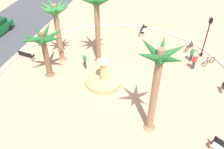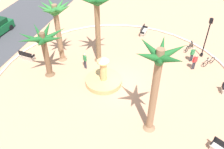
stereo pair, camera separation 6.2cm
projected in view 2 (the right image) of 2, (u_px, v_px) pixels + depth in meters
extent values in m
plane|color=tan|center=(116.00, 83.00, 21.78)|extent=(80.00, 80.00, 0.00)
torus|color=silver|center=(116.00, 82.00, 21.71)|extent=(22.13, 22.13, 0.20)
cylinder|color=tan|center=(104.00, 81.00, 21.66)|extent=(3.28, 3.28, 0.45)
cylinder|color=teal|center=(104.00, 81.00, 21.68)|extent=(2.88, 2.88, 0.34)
cylinder|color=tan|center=(103.00, 71.00, 20.92)|extent=(0.59, 0.59, 1.89)
cylinder|color=#E0B370|center=(103.00, 61.00, 20.29)|extent=(1.05, 1.05, 0.12)
cylinder|color=brown|center=(98.00, 30.00, 22.42)|extent=(0.48, 0.48, 6.80)
cone|color=brown|center=(99.00, 58.00, 24.41)|extent=(0.91, 0.91, 0.50)
cone|color=#1E6028|center=(88.00, 1.00, 20.13)|extent=(1.84, 1.66, 1.23)
cone|color=#1E6028|center=(92.00, 1.00, 19.80)|extent=(1.97, 0.70, 1.08)
cone|color=#1E6028|center=(100.00, 2.00, 19.88)|extent=(1.84, 1.66, 1.24)
cone|color=#1E6028|center=(105.00, 0.00, 20.29)|extent=(0.71, 1.95, 1.31)
cylinder|color=brown|center=(46.00, 55.00, 21.35)|extent=(0.50, 0.50, 4.42)
cone|color=brown|center=(50.00, 72.00, 22.59)|extent=(0.94, 0.94, 0.50)
cone|color=#1E6028|center=(47.00, 30.00, 20.92)|extent=(2.24, 0.85, 1.12)
cone|color=#1E6028|center=(38.00, 32.00, 20.85)|extent=(1.83, 2.01, 1.32)
cone|color=#1E6028|center=(31.00, 38.00, 20.24)|extent=(1.18, 2.21, 1.43)
cone|color=#1E6028|center=(31.00, 40.00, 19.60)|extent=(2.15, 1.64, 1.08)
cone|color=#1E6028|center=(41.00, 43.00, 19.43)|extent=(2.23, 1.33, 1.28)
cone|color=#1E6028|center=(52.00, 39.00, 19.89)|extent=(0.74, 2.22, 1.23)
cone|color=#1E6028|center=(54.00, 34.00, 20.52)|extent=(1.89, 1.98, 1.23)
cylinder|color=#8E6B4C|center=(59.00, 34.00, 22.79)|extent=(0.48, 0.48, 5.86)
cone|color=#8E6B4C|center=(62.00, 57.00, 24.48)|extent=(0.90, 0.90, 0.50)
cone|color=#337F38|center=(59.00, 5.00, 21.69)|extent=(1.79, 0.79, 1.25)
cone|color=#337F38|center=(51.00, 4.00, 21.61)|extent=(1.59, 1.66, 1.01)
cone|color=#337F38|center=(48.00, 7.00, 21.41)|extent=(0.81, 1.80, 1.23)
cone|color=#337F38|center=(47.00, 10.00, 21.12)|extent=(1.25, 1.78, 1.34)
cone|color=#337F38|center=(49.00, 11.00, 20.65)|extent=(1.82, 0.99, 1.19)
cone|color=#337F38|center=(53.00, 11.00, 20.49)|extent=(1.83, 1.13, 1.04)
cone|color=#337F38|center=(58.00, 10.00, 20.58)|extent=(1.50, 1.73, 0.99)
cone|color=#337F38|center=(63.00, 9.00, 21.11)|extent=(0.83, 1.79, 1.27)
cone|color=#337F38|center=(62.00, 7.00, 21.48)|extent=(1.67, 1.56, 1.25)
cylinder|color=#8E6B4C|center=(154.00, 94.00, 15.68)|extent=(0.49, 0.49, 6.96)
cone|color=#8E6B4C|center=(149.00, 126.00, 17.72)|extent=(0.92, 0.92, 0.50)
cone|color=#1E6028|center=(162.00, 48.00, 14.28)|extent=(1.74, 0.56, 1.28)
cone|color=#1E6028|center=(150.00, 48.00, 14.13)|extent=(1.41, 1.79, 1.15)
cone|color=#1E6028|center=(148.00, 56.00, 13.52)|extent=(1.45, 1.77, 1.20)
cone|color=#1E6028|center=(159.00, 63.00, 13.21)|extent=(1.76, 0.71, 1.35)
cone|color=#1E6028|center=(171.00, 60.00, 13.21)|extent=(1.45, 1.78, 1.14)
cone|color=#1E6028|center=(173.00, 51.00, 13.82)|extent=(1.40, 1.80, 1.11)
cube|color=beige|center=(144.00, 31.00, 28.28)|extent=(1.64, 0.63, 0.12)
cube|color=black|center=(142.00, 28.00, 28.15)|extent=(1.60, 0.21, 0.50)
cube|color=#B6ADA0|center=(144.00, 33.00, 28.44)|extent=(1.50, 0.58, 0.39)
cube|color=black|center=(146.00, 27.00, 28.73)|extent=(0.12, 0.46, 0.24)
cube|color=black|center=(142.00, 33.00, 27.65)|extent=(0.12, 0.46, 0.24)
cube|color=black|center=(212.00, 142.00, 16.20)|extent=(0.43, 0.29, 0.24)
cube|color=beige|center=(27.00, 56.00, 24.36)|extent=(0.66, 1.64, 0.12)
cube|color=black|center=(25.00, 54.00, 24.02)|extent=(0.24, 1.60, 0.50)
cube|color=#B6ADA0|center=(28.00, 58.00, 24.52)|extent=(0.61, 1.51, 0.39)
cube|color=black|center=(21.00, 53.00, 24.49)|extent=(0.46, 0.12, 0.24)
cube|color=black|center=(33.00, 56.00, 24.05)|extent=(0.46, 0.12, 0.24)
cube|color=black|center=(223.00, 88.00, 20.44)|extent=(0.46, 0.15, 0.24)
cylinder|color=black|center=(206.00, 40.00, 23.90)|extent=(0.12, 0.12, 3.79)
cylinder|color=black|center=(201.00, 55.00, 25.01)|extent=(0.28, 0.28, 0.30)
cube|color=black|center=(211.00, 21.00, 22.56)|extent=(0.32, 0.32, 0.44)
sphere|color=#F2EDCC|center=(211.00, 21.00, 22.56)|extent=(0.22, 0.22, 0.22)
cone|color=black|center=(212.00, 18.00, 22.39)|extent=(0.20, 0.20, 0.18)
torus|color=black|center=(187.00, 49.00, 25.46)|extent=(0.68, 0.34, 0.72)
torus|color=black|center=(191.00, 45.00, 26.05)|extent=(0.68, 0.34, 0.72)
cylinder|color=black|center=(190.00, 45.00, 25.61)|extent=(0.89, 0.42, 0.05)
cylinder|color=black|center=(191.00, 43.00, 25.72)|extent=(0.04, 0.04, 0.30)
cube|color=black|center=(192.00, 41.00, 25.61)|extent=(0.22, 0.17, 0.06)
cylinder|color=black|center=(188.00, 46.00, 25.26)|extent=(0.20, 0.42, 0.03)
torus|color=black|center=(212.00, 60.00, 23.93)|extent=(0.59, 0.50, 0.72)
torus|color=black|center=(206.00, 63.00, 23.50)|extent=(0.59, 0.50, 0.72)
cylinder|color=#99999E|center=(209.00, 60.00, 23.57)|extent=(0.76, 0.64, 0.05)
cylinder|color=#99999E|center=(208.00, 60.00, 23.32)|extent=(0.04, 0.04, 0.30)
cube|color=black|center=(208.00, 58.00, 23.21)|extent=(0.22, 0.20, 0.06)
cylinder|color=#99999E|center=(213.00, 57.00, 23.68)|extent=(0.30, 0.36, 0.03)
cylinder|color=#33333D|center=(192.00, 58.00, 24.18)|extent=(0.14, 0.14, 0.81)
cylinder|color=#33333D|center=(191.00, 58.00, 24.13)|extent=(0.14, 0.14, 0.81)
cube|color=#338C4C|center=(193.00, 52.00, 23.72)|extent=(0.37, 0.39, 0.56)
sphere|color=beige|center=(194.00, 49.00, 23.47)|extent=(0.22, 0.22, 0.22)
cylinder|color=#338C4C|center=(195.00, 52.00, 23.78)|extent=(0.09, 0.09, 0.53)
cylinder|color=#338C4C|center=(191.00, 52.00, 23.66)|extent=(0.09, 0.09, 0.53)
cylinder|color=#33333D|center=(194.00, 65.00, 23.14)|extent=(0.14, 0.14, 0.86)
cylinder|color=#33333D|center=(193.00, 66.00, 23.11)|extent=(0.14, 0.14, 0.86)
cube|color=red|center=(195.00, 59.00, 22.68)|extent=(0.34, 0.39, 0.56)
sphere|color=tan|center=(196.00, 56.00, 22.42)|extent=(0.22, 0.22, 0.22)
cylinder|color=red|center=(197.00, 59.00, 22.72)|extent=(0.09, 0.09, 0.53)
cylinder|color=red|center=(193.00, 60.00, 22.64)|extent=(0.09, 0.09, 0.53)
cylinder|color=#33333D|center=(85.00, 64.00, 23.30)|extent=(0.14, 0.14, 0.90)
cylinder|color=#33333D|center=(86.00, 65.00, 23.19)|extent=(0.14, 0.14, 0.90)
cube|color=#338C4C|center=(85.00, 58.00, 22.78)|extent=(0.36, 0.39, 0.56)
sphere|color=beige|center=(84.00, 55.00, 22.53)|extent=(0.22, 0.22, 0.22)
cylinder|color=#338C4C|center=(83.00, 57.00, 22.91)|extent=(0.09, 0.09, 0.53)
cylinder|color=#338C4C|center=(86.00, 59.00, 22.65)|extent=(0.09, 0.09, 0.53)
cylinder|color=black|center=(11.00, 27.00, 29.24)|extent=(0.65, 0.25, 0.64)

